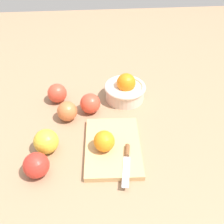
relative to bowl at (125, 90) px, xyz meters
The scene contains 10 objects.
ground_plane 0.19m from the bowl, 28.58° to the right, with size 2.40×2.40×0.00m, color #997556.
bowl is the anchor object (origin of this frame).
cutting_board 0.28m from the bowl, 14.99° to the right, with size 0.26×0.18×0.02m, color tan.
orange_on_board 0.30m from the bowl, 19.58° to the right, with size 0.07×0.07×0.07m, color orange.
knife 0.34m from the bowl, ahead, with size 0.16×0.04×0.01m.
apple_front_right 0.46m from the bowl, 40.95° to the right, with size 0.08×0.08×0.08m, color red.
apple_front_left 0.25m from the bowl, 64.30° to the right, with size 0.07×0.07×0.07m, color #CC6638.
apple_front_right_2 0.38m from the bowl, 47.84° to the right, with size 0.08×0.08×0.08m, color gold.
apple_front_left_2 0.27m from the bowl, 91.17° to the right, with size 0.08×0.08×0.08m, color #D6422D.
apple_front_left_3 0.16m from the bowl, 62.90° to the right, with size 0.08×0.08×0.08m, color #D6422D.
Camera 1 is at (0.69, -0.03, 0.65)m, focal length 42.56 mm.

